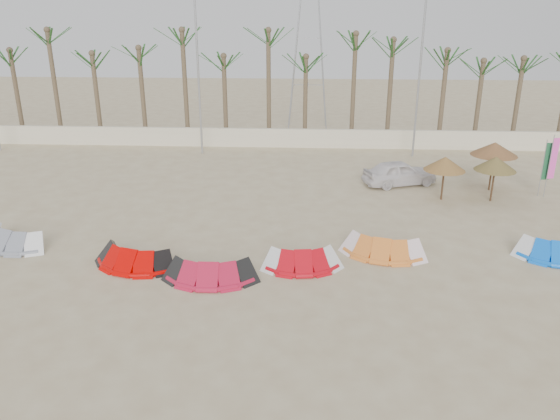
# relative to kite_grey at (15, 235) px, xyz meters

# --- Properties ---
(ground) EXTENTS (120.00, 120.00, 0.00)m
(ground) POSITION_rel_kite_grey_xyz_m (10.96, -4.79, -0.42)
(ground) COLOR #C3B491
(ground) RESTS_ON ground
(boundary_wall) EXTENTS (60.00, 0.30, 1.30)m
(boundary_wall) POSITION_rel_kite_grey_xyz_m (10.96, 17.21, 0.23)
(boundary_wall) COLOR beige
(boundary_wall) RESTS_ON ground
(palm_line) EXTENTS (52.00, 4.00, 7.70)m
(palm_line) POSITION_rel_kite_grey_xyz_m (11.63, 18.71, 6.03)
(palm_line) COLOR brown
(palm_line) RESTS_ON ground
(lamp_b) EXTENTS (1.25, 0.14, 11.00)m
(lamp_b) POSITION_rel_kite_grey_xyz_m (5.00, 15.21, 5.35)
(lamp_b) COLOR #A5A8AD
(lamp_b) RESTS_ON ground
(lamp_c) EXTENTS (1.25, 0.14, 11.00)m
(lamp_c) POSITION_rel_kite_grey_xyz_m (19.00, 15.21, 5.35)
(lamp_c) COLOR #A5A8AD
(lamp_c) RESTS_ON ground
(pylon) EXTENTS (3.00, 3.00, 14.00)m
(pylon) POSITION_rel_kite_grey_xyz_m (11.96, 23.21, -0.42)
(pylon) COLOR #A5A8AD
(pylon) RESTS_ON ground
(kite_grey) EXTENTS (3.58, 2.47, 0.90)m
(kite_grey) POSITION_rel_kite_grey_xyz_m (0.00, 0.00, 0.00)
(kite_grey) COLOR gray
(kite_grey) RESTS_ON ground
(kite_red_left) EXTENTS (3.56, 2.27, 0.90)m
(kite_red_left) POSITION_rel_kite_grey_xyz_m (5.56, -1.53, 0.00)
(kite_red_left) COLOR #CB0200
(kite_red_left) RESTS_ON ground
(kite_red_mid) EXTENTS (3.34, 1.56, 0.90)m
(kite_red_mid) POSITION_rel_kite_grey_xyz_m (8.66, -2.46, 0.00)
(kite_red_mid) COLOR #B91635
(kite_red_mid) RESTS_ON ground
(kite_red_right) EXTENTS (3.09, 1.82, 0.90)m
(kite_red_right) POSITION_rel_kite_grey_xyz_m (11.96, -1.35, -0.00)
(kite_red_right) COLOR red
(kite_red_right) RESTS_ON ground
(kite_orange) EXTENTS (3.55, 2.25, 0.90)m
(kite_orange) POSITION_rel_kite_grey_xyz_m (15.12, -0.02, 0.00)
(kite_orange) COLOR orange
(kite_orange) RESTS_ON ground
(kite_blue) EXTENTS (3.37, 2.08, 0.90)m
(kite_blue) POSITION_rel_kite_grey_xyz_m (21.91, 0.01, -0.00)
(kite_blue) COLOR blue
(kite_blue) RESTS_ON ground
(parasol_left) EXTENTS (2.09, 2.09, 2.26)m
(parasol_left) POSITION_rel_kite_grey_xyz_m (18.96, 6.65, 1.49)
(parasol_left) COLOR #4C331E
(parasol_left) RESTS_ON ground
(parasol_mid) EXTENTS (2.07, 2.07, 2.33)m
(parasol_mid) POSITION_rel_kite_grey_xyz_m (21.42, 6.56, 1.55)
(parasol_mid) COLOR #4C331E
(parasol_mid) RESTS_ON ground
(parasol_right) EXTENTS (2.43, 2.43, 2.63)m
(parasol_right) POSITION_rel_kite_grey_xyz_m (21.88, 8.35, 1.85)
(parasol_right) COLOR #4C331E
(parasol_right) RESTS_ON ground
(flag_pink) EXTENTS (0.44, 0.17, 3.28)m
(flag_pink) POSITION_rel_kite_grey_xyz_m (24.55, 7.37, 1.53)
(flag_pink) COLOR #A5A8AD
(flag_pink) RESTS_ON ground
(flag_green) EXTENTS (0.45, 0.08, 3.00)m
(flag_green) POSITION_rel_kite_grey_xyz_m (24.30, 7.49, 1.36)
(flag_green) COLOR #A5A8AD
(flag_green) RESTS_ON ground
(car) EXTENTS (4.37, 2.89, 1.38)m
(car) POSITION_rel_kite_grey_xyz_m (17.15, 8.99, 0.27)
(car) COLOR silver
(car) RESTS_ON ground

